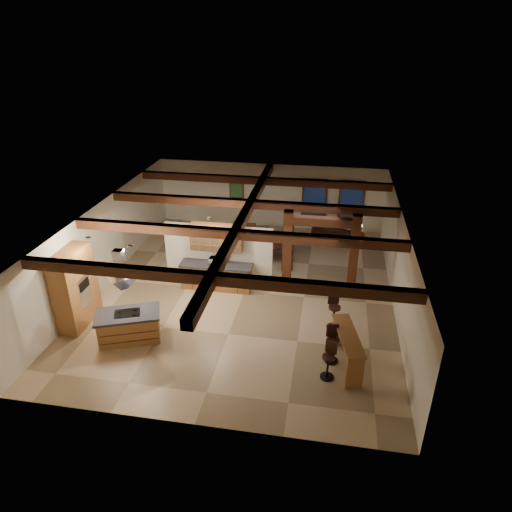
{
  "coord_description": "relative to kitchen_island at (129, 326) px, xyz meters",
  "views": [
    {
      "loc": [
        2.7,
        -13.31,
        8.21
      ],
      "look_at": [
        0.32,
        0.5,
        1.17
      ],
      "focal_mm": 32.0,
      "sensor_mm": 36.0,
      "label": 1
    }
  ],
  "objects": [
    {
      "name": "ground",
      "position": [
        2.79,
        3.17,
        -0.45
      ],
      "size": [
        12.0,
        12.0,
        0.0
      ],
      "primitive_type": "plane",
      "color": "tan",
      "rests_on": "ground"
    },
    {
      "name": "side_table",
      "position": [
        6.79,
        8.11,
        -0.18
      ],
      "size": [
        0.47,
        0.47,
        0.55
      ],
      "primitive_type": "cube",
      "rotation": [
        0.0,
        0.0,
        -0.07
      ],
      "color": "#3F180F",
      "rests_on": "ground"
    },
    {
      "name": "bar_counter",
      "position": [
        6.22,
        -0.12,
        0.23
      ],
      "size": [
        0.9,
        1.99,
        1.01
      ],
      "color": "#9B5D32",
      "rests_on": "ground"
    },
    {
      "name": "dining_chairs",
      "position": [
        3.24,
        5.8,
        0.2
      ],
      "size": [
        2.14,
        2.14,
        1.29
      ],
      "color": "#3F180F",
      "rests_on": "ground"
    },
    {
      "name": "partition_wall",
      "position": [
        1.79,
        3.67,
        0.65
      ],
      "size": [
        3.8,
        0.18,
        2.2
      ],
      "primitive_type": "cube",
      "color": "silver",
      "rests_on": "ground"
    },
    {
      "name": "sofa",
      "position": [
        5.89,
        8.24,
        -0.15
      ],
      "size": [
        2.24,
        1.56,
        0.61
      ],
      "primitive_type": "imported",
      "rotation": [
        0.0,
        0.0,
        2.74
      ],
      "color": "black",
      "rests_on": "ground"
    },
    {
      "name": "pantry_cabinet",
      "position": [
        -1.88,
        0.57,
        0.75
      ],
      "size": [
        0.67,
        1.6,
        2.4
      ],
      "color": "#9B5D32",
      "rests_on": "ground"
    },
    {
      "name": "recessed_cans",
      "position": [
        0.26,
        1.24,
        2.42
      ],
      "size": [
        3.16,
        2.46,
        0.03
      ],
      "color": "silver",
      "rests_on": "room_walls"
    },
    {
      "name": "bar_stool_c",
      "position": [
        5.85,
        1.61,
        0.13
      ],
      "size": [
        0.42,
        0.43,
        1.15
      ],
      "color": "black",
      "rests_on": "ground"
    },
    {
      "name": "microwave",
      "position": [
        1.78,
        3.28,
        0.6
      ],
      "size": [
        0.45,
        0.33,
        0.23
      ],
      "primitive_type": "imported",
      "rotation": [
        0.0,
        0.0,
        3.03
      ],
      "color": "#B8B8BD",
      "rests_on": "back_counter"
    },
    {
      "name": "ceiling_beams",
      "position": [
        2.79,
        3.17,
        2.31
      ],
      "size": [
        10.0,
        12.0,
        0.28
      ],
      "color": "#3F180F",
      "rests_on": "room_walls"
    },
    {
      "name": "timber_posts",
      "position": [
        5.29,
        3.67,
        1.31
      ],
      "size": [
        2.5,
        0.3,
        2.9
      ],
      "color": "#3F180F",
      "rests_on": "ground"
    },
    {
      "name": "dining_table",
      "position": [
        3.24,
        5.8,
        -0.15
      ],
      "size": [
        1.95,
        1.54,
        0.6
      ],
      "primitive_type": "imported",
      "rotation": [
        0.0,
        0.0,
        0.39
      ],
      "color": "#3A150E",
      "rests_on": "ground"
    },
    {
      "name": "upper_display_cabinet",
      "position": [
        1.79,
        3.49,
        1.4
      ],
      "size": [
        1.8,
        0.36,
        0.95
      ],
      "color": "#9B5D32",
      "rests_on": "partition_wall"
    },
    {
      "name": "bar_stool_a",
      "position": [
        5.76,
        -0.66,
        0.08
      ],
      "size": [
        0.39,
        0.4,
        1.05
      ],
      "color": "black",
      "rests_on": "ground"
    },
    {
      "name": "back_windows",
      "position": [
        5.59,
        9.11,
        1.05
      ],
      "size": [
        2.7,
        0.07,
        1.7
      ],
      "color": "#3F180F",
      "rests_on": "room_walls"
    },
    {
      "name": "back_counter",
      "position": [
        1.79,
        3.28,
        0.02
      ],
      "size": [
        2.5,
        0.66,
        0.94
      ],
      "color": "#9B5D32",
      "rests_on": "ground"
    },
    {
      "name": "range_hood",
      "position": [
        0.0,
        -0.0,
        1.33
      ],
      "size": [
        1.1,
        1.1,
        1.4
      ],
      "color": "silver",
      "rests_on": "room_walls"
    },
    {
      "name": "room_walls",
      "position": [
        2.79,
        3.17,
        1.33
      ],
      "size": [
        12.0,
        12.0,
        12.0
      ],
      "color": "silver",
      "rests_on": "ground"
    },
    {
      "name": "bar_stool_b",
      "position": [
        5.84,
        0.01,
        0.11
      ],
      "size": [
        0.39,
        0.41,
        1.1
      ],
      "color": "black",
      "rests_on": "ground"
    },
    {
      "name": "table_lamp",
      "position": [
        6.79,
        8.11,
        0.31
      ],
      "size": [
        0.26,
        0.26,
        0.3
      ],
      "color": "black",
      "rests_on": "side_table"
    },
    {
      "name": "kitchen_island",
      "position": [
        0.0,
        0.0,
        0.0
      ],
      "size": [
        2.04,
        1.55,
        0.9
      ],
      "color": "#9B5D32",
      "rests_on": "ground"
    },
    {
      "name": "framed_art",
      "position": [
        1.29,
        9.11,
        1.25
      ],
      "size": [
        0.65,
        0.05,
        0.85
      ],
      "color": "#3F180F",
      "rests_on": "room_walls"
    }
  ]
}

